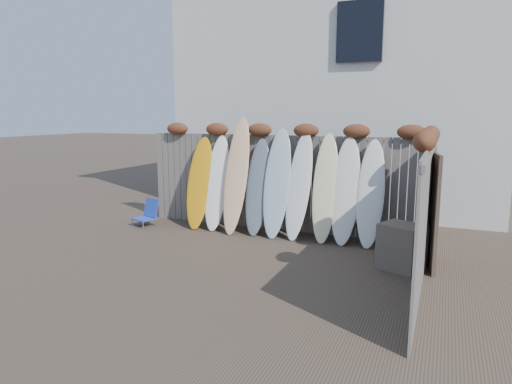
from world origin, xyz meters
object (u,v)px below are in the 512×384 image
at_px(beach_chair, 148,213).
at_px(lattice_panel, 432,210).
at_px(wooden_crate, 402,247).
at_px(surfboard_0, 199,183).

relative_size(beach_chair, lattice_panel, 0.31).
bearing_deg(beach_chair, wooden_crate, -8.97).
bearing_deg(lattice_panel, beach_chair, 166.31).
bearing_deg(wooden_crate, lattice_panel, 45.46).
xyz_separation_m(lattice_panel, surfboard_0, (-4.69, 0.77, 0.06)).
relative_size(wooden_crate, surfboard_0, 0.36).
relative_size(beach_chair, surfboard_0, 0.29).
bearing_deg(lattice_panel, wooden_crate, -143.78).
distance_m(beach_chair, surfboard_0, 1.38).
bearing_deg(surfboard_0, lattice_panel, -12.21).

